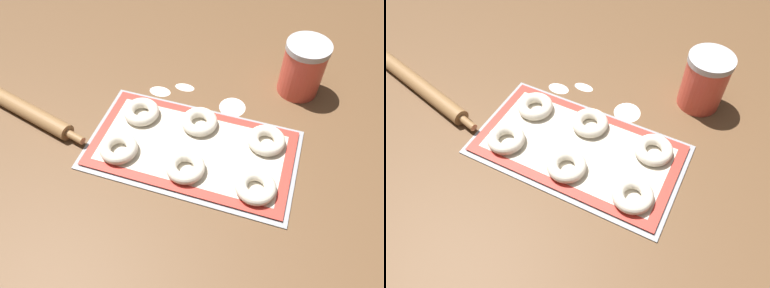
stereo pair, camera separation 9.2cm
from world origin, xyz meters
The scene contains 14 objects.
ground_plane centered at (0.00, 0.00, 0.00)m, with size 2.80×2.80×0.00m, color brown.
baking_tray centered at (0.01, 0.01, 0.00)m, with size 0.51×0.28×0.01m.
baking_mat centered at (0.01, 0.01, 0.01)m, with size 0.49×0.26×0.00m.
bagel_front_left centered at (-0.15, -0.06, 0.02)m, with size 0.09×0.09×0.03m.
bagel_front_center centered at (0.02, -0.06, 0.02)m, with size 0.09×0.09×0.03m.
bagel_front_right centered at (0.18, -0.07, 0.02)m, with size 0.09×0.09×0.03m.
bagel_back_left centered at (-0.15, 0.07, 0.02)m, with size 0.09×0.09×0.03m.
bagel_back_center centered at (0.01, 0.08, 0.02)m, with size 0.09×0.09×0.03m.
bagel_back_right centered at (0.18, 0.07, 0.02)m, with size 0.09×0.09×0.03m.
flour_canister centered at (0.23, 0.31, 0.08)m, with size 0.12×0.12×0.16m.
rolling_pin centered at (-0.48, -0.01, 0.02)m, with size 0.47×0.14×0.04m.
flour_patch_near centered at (-0.14, 0.18, 0.00)m, with size 0.06×0.04×0.00m.
flour_patch_far centered at (0.07, 0.18, 0.00)m, with size 0.07×0.07×0.00m.
flour_patch_side centered at (-0.08, 0.22, 0.00)m, with size 0.06×0.03×0.00m.
Camera 2 is at (0.27, -0.49, 0.74)m, focal length 35.00 mm.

